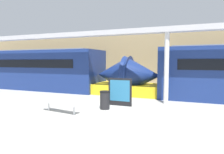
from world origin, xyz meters
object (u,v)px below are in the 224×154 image
poster_board (120,92)px  trash_bin (105,100)px  bench_near (59,102)px  train_right (25,70)px  support_column_near (166,69)px

poster_board → trash_bin: bearing=-114.1°
bench_near → poster_board: bearing=57.4°
train_right → bench_near: train_right is taller
bench_near → trash_bin: (1.58, 1.37, -0.05)m
train_right → support_column_near: 12.19m
poster_board → support_column_near: 2.78m
train_right → support_column_near: support_column_near is taller
train_right → trash_bin: train_right is taller
bench_near → trash_bin: 2.09m
poster_board → support_column_near: support_column_near is taller
train_right → poster_board: 10.52m
train_right → trash_bin: bearing=-26.2°
bench_near → support_column_near: (4.14, 3.68, 1.40)m
bench_near → trash_bin: size_ratio=2.23×
bench_near → poster_board: size_ratio=1.36×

